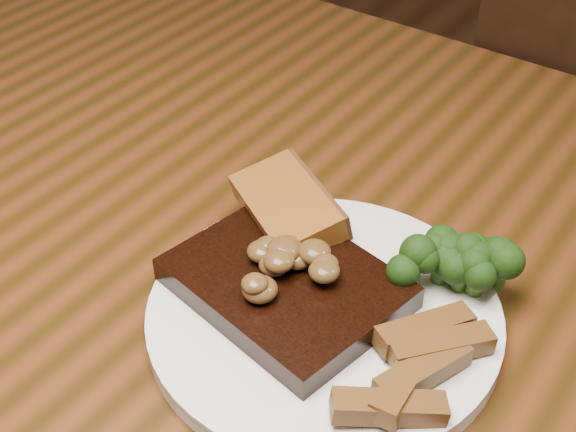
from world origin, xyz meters
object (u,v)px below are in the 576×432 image
(plate, at_px, (324,317))
(potato_wedges, at_px, (403,355))
(steak, at_px, (286,285))
(garlic_bread, at_px, (286,225))
(dining_table, at_px, (291,337))

(plate, bearing_deg, potato_wedges, -9.96)
(steak, height_order, potato_wedges, same)
(garlic_bread, bearing_deg, potato_wedges, 4.81)
(steak, distance_m, potato_wedges, 0.11)
(dining_table, height_order, potato_wedges, potato_wedges)
(garlic_bread, distance_m, potato_wedges, 0.17)
(dining_table, relative_size, garlic_bread, 15.03)
(plate, xyz_separation_m, garlic_bread, (-0.08, 0.06, 0.02))
(plate, distance_m, potato_wedges, 0.08)
(dining_table, bearing_deg, steak, -59.68)
(dining_table, bearing_deg, potato_wedges, -22.14)
(steak, bearing_deg, plate, 17.39)
(plate, bearing_deg, dining_table, 145.16)
(potato_wedges, bearing_deg, steak, 175.13)
(dining_table, xyz_separation_m, garlic_bread, (-0.02, 0.01, 0.12))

